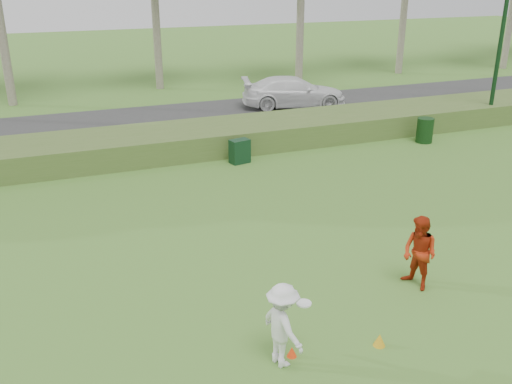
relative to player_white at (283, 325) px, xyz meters
name	(u,v)px	position (x,y,z in m)	size (l,w,h in m)	color
ground	(329,320)	(1.41, 0.87, -0.80)	(120.00, 120.00, 0.00)	#3B6F25
reed_strip	(179,141)	(1.41, 12.87, -0.35)	(80.00, 3.00, 0.90)	#425F26
park_road	(153,121)	(1.41, 17.87, -0.77)	(80.00, 6.00, 0.06)	#2D2D2D
player_white	(283,325)	(0.00, 0.00, 0.00)	(0.93, 1.13, 1.59)	silver
player_red	(420,253)	(3.82, 1.31, 0.04)	(0.81, 0.63, 1.67)	#A7280E
cone_orange	(292,352)	(0.24, 0.10, -0.70)	(0.18, 0.18, 0.20)	#F7370D
cone_yellow	(379,340)	(1.90, -0.21, -0.67)	(0.23, 0.23, 0.25)	gold
utility_cabinet	(240,151)	(3.12, 10.85, -0.36)	(0.69, 0.43, 0.86)	black
trash_bin	(425,130)	(10.95, 10.60, -0.30)	(0.66, 0.66, 0.99)	black
car_right	(294,92)	(8.59, 18.02, 0.01)	(2.09, 5.14, 1.49)	white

